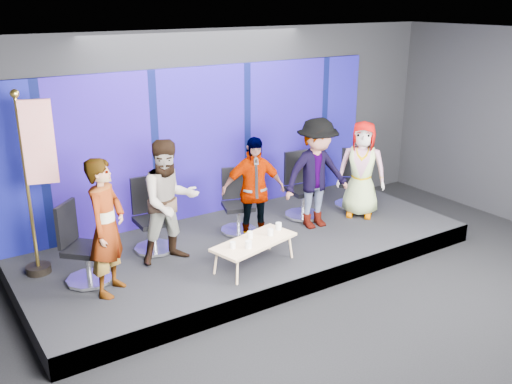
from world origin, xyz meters
TOP-DOWN VIEW (x-y plane):
  - ground at (0.00, 0.00)m, footprint 10.00×10.00m
  - room_walls at (0.00, 0.00)m, footprint 10.02×8.02m
  - riser at (0.00, 2.50)m, footprint 7.00×3.00m
  - backdrop at (0.00, 3.95)m, footprint 7.00×0.08m
  - chair_a at (-2.61, 2.54)m, footprint 0.90×0.90m
  - panelist_a at (-2.40, 2.08)m, footprint 0.78×0.78m
  - chair_b at (-1.40, 3.02)m, footprint 0.66×0.66m
  - panelist_b at (-1.32, 2.52)m, footprint 0.92×0.73m
  - chair_c at (0.07, 2.93)m, footprint 0.75×0.75m
  - panelist_c at (0.05, 2.42)m, footprint 1.08×0.71m
  - chair_d at (1.36, 2.89)m, footprint 0.70×0.70m
  - panelist_d at (1.27, 2.39)m, footprint 1.26×0.80m
  - chair_e at (2.47, 2.83)m, footprint 0.83×0.83m
  - panelist_e at (2.26, 2.37)m, footprint 0.96×0.97m
  - coffee_table at (-0.41, 1.69)m, footprint 1.37×0.83m
  - mug_a at (-0.80, 1.63)m, footprint 0.08×0.08m
  - mug_b at (-0.62, 1.51)m, footprint 0.09×0.09m
  - mug_c at (-0.41, 1.80)m, footprint 0.08×0.08m
  - mug_d at (-0.11, 1.72)m, footprint 0.09×0.09m
  - mug_e at (0.11, 1.83)m, footprint 0.09×0.09m
  - flag_stand at (-2.96, 3.12)m, footprint 0.58×0.34m

SIDE VIEW (x-z plane):
  - ground at x=0.00m, z-range 0.00..0.00m
  - riser at x=0.00m, z-range 0.00..0.30m
  - chair_e at x=2.47m, z-range 0.12..1.17m
  - chair_c at x=0.07m, z-range 0.12..1.17m
  - coffee_table at x=-0.41m, z-range 0.47..0.86m
  - chair_b at x=-1.40m, z-range 0.11..1.23m
  - chair_a at x=-2.61m, z-range 0.11..1.23m
  - chair_d at x=1.36m, z-range 0.10..1.25m
  - mug_a at x=-0.80m, z-range 0.69..0.79m
  - mug_c at x=-0.41m, z-range 0.69..0.79m
  - mug_d at x=-0.11m, z-range 0.69..0.80m
  - mug_e at x=0.11m, z-range 0.69..0.80m
  - mug_b at x=-0.62m, z-range 0.69..0.80m
  - panelist_e at x=2.26m, z-range 0.30..1.99m
  - panelist_c at x=0.05m, z-range 0.30..2.00m
  - panelist_b at x=-1.32m, z-range 0.30..2.12m
  - panelist_a at x=-2.40m, z-range 0.30..2.13m
  - panelist_d at x=1.27m, z-range 0.30..2.16m
  - backdrop at x=0.00m, z-range 0.30..2.90m
  - flag_stand at x=-2.96m, z-range 0.38..2.96m
  - room_walls at x=0.00m, z-range 0.67..4.18m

